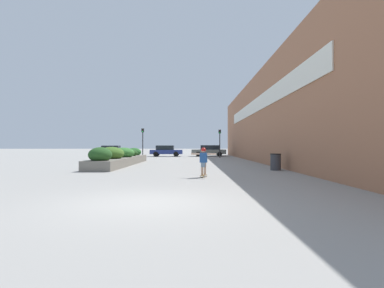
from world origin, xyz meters
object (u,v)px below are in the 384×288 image
at_px(car_leftmost, 166,151).
at_px(car_rightmost, 209,151).
at_px(skateboard, 204,176).
at_px(car_center_right, 110,150).
at_px(trash_bin, 276,162).
at_px(car_center_left, 274,150).
at_px(traffic_light_left, 143,138).
at_px(traffic_light_right, 220,139).
at_px(skateboarder, 204,158).

xyz_separation_m(car_leftmost, car_rightmost, (5.89, 0.67, 0.01)).
bearing_deg(skateboard, car_center_right, 130.03).
bearing_deg(car_center_right, car_leftmost, -104.02).
bearing_deg(trash_bin, car_center_left, 75.06).
xyz_separation_m(skateboard, traffic_light_left, (-6.46, 21.61, 2.32)).
distance_m(car_leftmost, car_rightmost, 5.92).
distance_m(skateboard, car_leftmost, 27.38).
height_order(skateboard, traffic_light_left, traffic_light_left).
bearing_deg(car_rightmost, skateboard, 176.53).
bearing_deg(traffic_light_right, car_center_right, 153.77).
relative_size(skateboard, traffic_light_left, 0.22).
xyz_separation_m(car_leftmost, traffic_light_right, (6.85, -5.37, 1.52)).
distance_m(skateboarder, car_center_right, 31.62).
distance_m(skateboard, skateboarder, 0.78).
distance_m(skateboard, car_rightmost, 27.77).
distance_m(car_center_left, car_rightmost, 9.11).
relative_size(trash_bin, car_rightmost, 0.21).
bearing_deg(car_rightmost, skateboarder, 176.53).
relative_size(car_rightmost, traffic_light_left, 1.34).
distance_m(trash_bin, traffic_light_left, 20.84).
bearing_deg(skateboarder, car_center_left, 85.84).
bearing_deg(car_leftmost, car_center_right, -104.02).
xyz_separation_m(skateboarder, car_rightmost, (1.68, 27.71, -0.05)).
bearing_deg(trash_bin, car_rightmost, 96.43).
bearing_deg(skateboarder, traffic_light_right, 99.96).
xyz_separation_m(car_center_left, car_center_right, (-23.19, 1.13, -0.05)).
relative_size(skateboarder, car_rightmost, 0.27).
height_order(car_center_left, traffic_light_left, traffic_light_left).
relative_size(car_center_right, car_rightmost, 0.93).
distance_m(skateboard, car_center_right, 31.63).
bearing_deg(traffic_light_right, skateboard, -96.97).
distance_m(skateboarder, traffic_light_right, 21.88).
height_order(skateboarder, car_center_right, car_center_right).
height_order(car_center_right, traffic_light_left, traffic_light_left).
relative_size(car_leftmost, car_center_left, 1.11).
bearing_deg(car_leftmost, skateboard, 8.84).
xyz_separation_m(car_rightmost, traffic_light_left, (-8.14, -6.11, 1.59)).
bearing_deg(skateboard, skateboarder, 102.16).
bearing_deg(car_leftmost, trash_bin, 20.32).
bearing_deg(traffic_light_right, car_leftmost, 141.92).
bearing_deg(traffic_light_right, trash_bin, -84.48).
distance_m(car_leftmost, car_center_left, 15.02).
xyz_separation_m(skateboarder, car_leftmost, (-4.21, 27.04, -0.07)).
height_order(car_rightmost, traffic_light_left, traffic_light_left).
distance_m(car_center_left, traffic_light_right, 10.39).
bearing_deg(trash_bin, car_leftmost, 110.32).
height_order(skateboarder, traffic_light_right, traffic_light_right).
bearing_deg(car_center_left, car_leftmost, -86.48).
bearing_deg(car_leftmost, skateboarder, 8.84).
height_order(skateboard, car_center_left, car_center_left).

